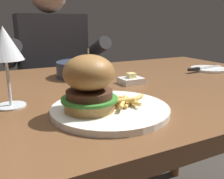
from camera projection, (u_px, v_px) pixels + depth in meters
The scene contains 10 objects.
dining_table at pixel (102, 111), 0.82m from camera, with size 1.46×0.84×0.74m.
main_plate at pixel (110, 109), 0.57m from camera, with size 0.27×0.27×0.01m, color white.
burger_sandwich at pixel (89, 83), 0.53m from camera, with size 0.12×0.12×0.13m.
fries_pile at pixel (127, 101), 0.58m from camera, with size 0.11×0.09×0.02m.
wine_glass at pixel (4, 46), 0.57m from camera, with size 0.08×0.08×0.19m.
bread_plate at pixel (209, 69), 1.06m from camera, with size 0.15×0.15×0.01m, color white.
table_knife at pixel (202, 68), 1.03m from camera, with size 0.20×0.04×0.01m.
butter_dish at pixel (131, 80), 0.83m from camera, with size 0.08×0.06×0.04m.
soup_bowl at pixel (81, 68), 0.93m from camera, with size 0.18×0.18×0.06m.
diner_person at pixel (54, 89), 1.45m from camera, with size 0.51×0.36×1.18m.
Camera 1 is at (-0.32, -0.70, 0.94)m, focal length 40.00 mm.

